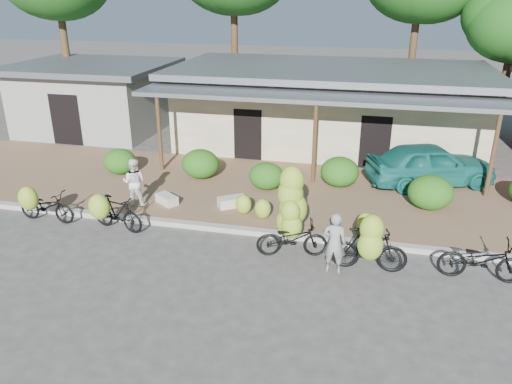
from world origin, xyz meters
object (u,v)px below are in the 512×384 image
Objects in this scene: bike_left at (114,212)px; bike_center at (291,219)px; sack_near at (232,202)px; bystander at (134,182)px; bike_right at (369,247)px; bike_far_right at (482,260)px; vendor at (334,243)px; sack_far at (167,199)px; teal_van at (430,164)px; bike_far_left at (44,205)px; tree_near_right at (511,22)px.

bike_left is 0.79× the size of bike_center.
sack_near is 3.05m from bystander.
bike_left is at bearing 83.87° from bike_right.
bike_far_right is 3.42m from vendor.
teal_van is at bearing 23.99° from sack_far.
bike_far_right is (11.78, -0.40, -0.03)m from bike_far_left.
bike_far_left is at bearing -148.64° from sack_far.
vendor is at bearing -138.05° from bike_center.
bike_far_left is 3.54m from sack_far.
bike_center is at bearing -43.92° from sack_near.
tree_near_right is at bearing -109.37° from vendor.
bike_right is 5.05m from sack_near.
bike_left is 0.96× the size of bike_right.
bike_right is 0.94× the size of bike_far_right.
vendor is (1.17, -0.83, -0.12)m from bike_center.
bike_right is 7.46m from bystander.
sack_near is at bearing -39.29° from bike_left.
tree_near_right is at bearing 49.68° from sack_near.
bike_far_left reaches higher than bike_far_right.
bike_center is at bearing -118.81° from tree_near_right.
bystander is at bearing -50.78° from bike_far_left.
bike_far_left is 0.99× the size of bike_right.
teal_van is at bearing -60.97° from bike_far_left.
bike_center is 0.52× the size of teal_van.
bike_far_left is (-14.52, -13.26, -4.46)m from tree_near_right.
bike_center is at bearing -87.09° from bike_far_left.
tree_near_right reaches higher than teal_van.
bike_far_right is 9.05m from sack_far.
vendor is 0.36× the size of teal_van.
bystander reaches higher than bike_far_left.
teal_van reaches higher than bike_far_left.
vendor is (6.14, -0.76, 0.17)m from bike_left.
vendor is at bearing -41.13° from sack_near.
tree_near_right is at bearing -21.55° from bike_right.
bike_far_right is 2.31× the size of sack_near.
bike_left reaches higher than sack_near.
bike_far_left is 1.03× the size of bike_left.
bystander is (-7.10, 2.27, 0.15)m from bike_right.
bike_far_left is 2.26m from bike_left.
teal_van is at bearing -109.05° from vendor.
bike_far_right is (-2.74, -13.66, -4.49)m from tree_near_right.
bike_left is 1.18× the size of bystander.
bike_far_left reaches higher than sack_near.
sack_far is at bearing 75.60° from bike_far_right.
vendor is at bearing -84.15° from bike_left.
sack_far is at bearing -172.69° from sack_near.
vendor is at bearing 97.09° from bike_far_right.
vendor is at bearing 136.04° from teal_van.
tree_near_right reaches higher than sack_near.
bystander is at bearing 60.34° from bike_center.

